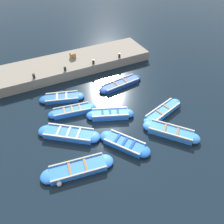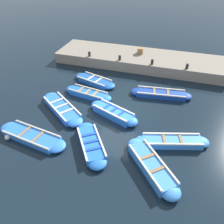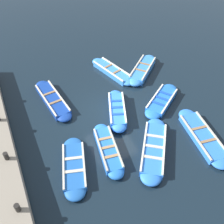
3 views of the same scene
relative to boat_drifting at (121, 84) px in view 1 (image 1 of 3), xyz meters
The scene contains 17 objects.
ground_plane 3.44m from the boat_drifting, 42.69° to the right, with size 120.00×120.00×0.00m, color black.
boat_drifting is the anchor object (origin of this frame).
boat_stern_in 4.72m from the boat_drifting, 94.55° to the right, with size 1.81×3.43×0.36m.
boat_end_of_row 6.31m from the boat_drifting, 58.45° to the right, with size 3.08×3.73×0.40m.
boat_tucked 4.70m from the boat_drifting, 73.17° to the right, with size 1.25×3.37×0.40m.
boat_far_corner 4.32m from the boat_drifting, 14.16° to the left, with size 1.71×3.68×0.39m.
boat_near_quay 6.11m from the boat_drifting, 25.88° to the right, with size 3.17×2.56×0.38m.
boat_mid_row 6.00m from the boat_drifting, ahead, with size 3.22×2.95×0.45m.
boat_bow_out 3.71m from the boat_drifting, 38.94° to the right, with size 1.90×3.26×0.47m.
boat_outer_right 8.20m from the boat_drifting, 44.21° to the right, with size 1.49×4.04×0.36m.
quay_wall 4.89m from the boat_drifting, 151.50° to the right, with size 3.54×13.31×0.80m.
bollard_north 6.76m from the boat_drifting, 115.41° to the right, with size 0.20×0.20×0.35m, color black.
bollard_mid_north 4.66m from the boat_drifting, 128.84° to the right, with size 0.20×0.20×0.35m, color black.
bollard_mid_south 3.18m from the boat_drifting, 159.25° to the right, with size 0.20×0.20×0.35m, color black.
bollard_south 3.30m from the boat_drifting, 154.17° to the left, with size 0.20×0.20×0.35m, color black.
wooden_crate 5.24m from the boat_drifting, 153.26° to the right, with size 0.44×0.44×0.44m, color olive.
buoy_orange_near 9.32m from the boat_drifting, 47.51° to the right, with size 0.27×0.27×0.27m, color silver.
Camera 1 is at (10.05, -4.68, 10.22)m, focal length 35.00 mm.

